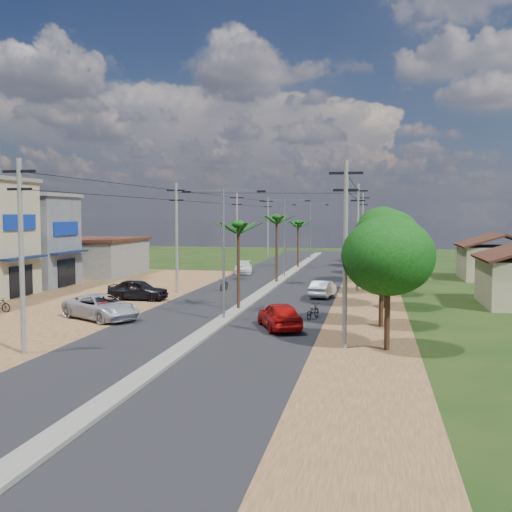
{
  "coord_description": "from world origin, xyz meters",
  "views": [
    {
      "loc": [
        8.81,
        -34.71,
        6.46
      ],
      "look_at": [
        -0.74,
        13.85,
        3.0
      ],
      "focal_mm": 42.0,
      "sensor_mm": 36.0,
      "label": 1
    }
  ],
  "objects": [
    {
      "name": "ground",
      "position": [
        0.0,
        0.0,
        0.0
      ],
      "size": [
        160.0,
        160.0,
        0.0
      ],
      "primitive_type": "plane",
      "color": "black",
      "rests_on": "ground"
    },
    {
      "name": "road",
      "position": [
        0.0,
        15.0,
        0.02
      ],
      "size": [
        12.0,
        110.0,
        0.04
      ],
      "primitive_type": "cube",
      "color": "black",
      "rests_on": "ground"
    },
    {
      "name": "median",
      "position": [
        0.0,
        18.0,
        0.09
      ],
      "size": [
        1.0,
        90.0,
        0.18
      ],
      "primitive_type": "cube",
      "color": "#605E56",
      "rests_on": "ground"
    },
    {
      "name": "dirt_lot_west",
      "position": [
        -15.0,
        8.0,
        0.02
      ],
      "size": [
        18.0,
        46.0,
        0.04
      ],
      "primitive_type": "cube",
      "color": "#55311D",
      "rests_on": "ground"
    },
    {
      "name": "dirt_shoulder_east",
      "position": [
        8.5,
        15.0,
        0.01
      ],
      "size": [
        5.0,
        90.0,
        0.03
      ],
      "primitive_type": "cube",
      "color": "#55311D",
      "rests_on": "ground"
    },
    {
      "name": "shophouse_grey",
      "position": [
        -21.98,
        14.0,
        4.16
      ],
      "size": [
        9.0,
        6.4,
        8.3
      ],
      "color": "#494D51",
      "rests_on": "ground"
    },
    {
      "name": "low_shed",
      "position": [
        -21.0,
        24.0,
        1.97
      ],
      "size": [
        10.4,
        10.4,
        3.95
      ],
      "color": "#605E56",
      "rests_on": "ground"
    },
    {
      "name": "house_east_far",
      "position": [
        21.0,
        28.0,
        2.39
      ],
      "size": [
        7.6,
        7.5,
        4.6
      ],
      "color": "#9B9469",
      "rests_on": "ground"
    },
    {
      "name": "tree_east_a",
      "position": [
        9.5,
        -6.0,
        4.49
      ],
      "size": [
        4.4,
        4.4,
        6.37
      ],
      "color": "black",
      "rests_on": "ground"
    },
    {
      "name": "tree_east_b",
      "position": [
        9.3,
        0.0,
        4.11
      ],
      "size": [
        4.0,
        4.0,
        5.83
      ],
      "color": "black",
      "rests_on": "ground"
    },
    {
      "name": "tree_east_c",
      "position": [
        9.7,
        7.0,
        4.86
      ],
      "size": [
        4.6,
        4.6,
        6.83
      ],
      "color": "black",
      "rests_on": "ground"
    },
    {
      "name": "tree_east_d",
      "position": [
        9.4,
        14.0,
        4.34
      ],
      "size": [
        4.2,
        4.2,
        6.13
      ],
      "color": "black",
      "rests_on": "ground"
    },
    {
      "name": "tree_east_e",
      "position": [
        9.6,
        22.0,
        5.09
      ],
      "size": [
        4.8,
        4.8,
        7.14
      ],
      "color": "black",
      "rests_on": "ground"
    },
    {
      "name": "tree_east_f",
      "position": [
        9.2,
        30.0,
        3.89
      ],
      "size": [
        3.8,
        3.8,
        5.52
      ],
      "color": "black",
      "rests_on": "ground"
    },
    {
      "name": "tree_east_g",
      "position": [
        9.8,
        38.0,
        5.24
      ],
      "size": [
        5.0,
        5.0,
        7.38
      ],
      "color": "black",
      "rests_on": "ground"
    },
    {
      "name": "tree_east_h",
      "position": [
        9.5,
        46.0,
        4.64
      ],
      "size": [
        4.4,
        4.4,
        6.52
      ],
      "color": "black",
      "rests_on": "ground"
    },
    {
      "name": "palm_median_near",
      "position": [
        0.0,
        4.0,
        5.54
      ],
      "size": [
        2.0,
        2.0,
        6.15
      ],
      "color": "black",
      "rests_on": "ground"
    },
    {
      "name": "palm_median_mid",
      "position": [
        0.0,
        20.0,
        5.9
      ],
      "size": [
        2.0,
        2.0,
        6.55
      ],
      "color": "black",
      "rests_on": "ground"
    },
    {
      "name": "palm_median_far",
      "position": [
        0.0,
        36.0,
        5.26
      ],
      "size": [
        2.0,
        2.0,
        5.85
      ],
      "color": "black",
      "rests_on": "ground"
    },
    {
      "name": "streetlight_near",
      "position": [
        0.0,
        0.0,
        4.79
      ],
      "size": [
        5.1,
        0.18,
        8.0
      ],
      "color": "gray",
      "rests_on": "ground"
    },
    {
      "name": "streetlight_mid",
      "position": [
        0.0,
        25.0,
        4.79
      ],
      "size": [
        5.1,
        0.18,
        8.0
      ],
      "color": "gray",
      "rests_on": "ground"
    },
    {
      "name": "streetlight_far",
      "position": [
        0.0,
        50.0,
        4.79
      ],
      "size": [
        5.1,
        0.18,
        8.0
      ],
      "color": "gray",
      "rests_on": "ground"
    },
    {
      "name": "utility_pole_w_a",
      "position": [
        -7.0,
        -10.0,
        4.76
      ],
      "size": [
        1.6,
        0.24,
        9.0
      ],
      "color": "#605E56",
      "rests_on": "ground"
    },
    {
      "name": "utility_pole_w_b",
      "position": [
        -7.0,
        12.0,
        4.76
      ],
      "size": [
        1.6,
        0.24,
        9.0
      ],
      "color": "#605E56",
      "rests_on": "ground"
    },
    {
      "name": "utility_pole_w_c",
      "position": [
        -7.0,
        34.0,
        4.76
      ],
      "size": [
        1.6,
        0.24,
        9.0
      ],
      "color": "#605E56",
      "rests_on": "ground"
    },
    {
      "name": "utility_pole_w_d",
      "position": [
        -7.0,
        55.0,
        4.76
      ],
      "size": [
        1.6,
        0.24,
        9.0
      ],
      "color": "#605E56",
      "rests_on": "ground"
    },
    {
      "name": "utility_pole_e_a",
      "position": [
        7.5,
        -6.0,
        4.76
      ],
      "size": [
        1.6,
        0.24,
        9.0
      ],
      "color": "#605E56",
      "rests_on": "ground"
    },
    {
      "name": "utility_pole_e_b",
      "position": [
        7.5,
        16.0,
        4.76
      ],
      "size": [
        1.6,
        0.24,
        9.0
      ],
      "color": "#605E56",
      "rests_on": "ground"
    },
    {
      "name": "utility_pole_e_c",
      "position": [
        7.5,
        38.0,
        4.76
      ],
      "size": [
        1.6,
        0.24,
        9.0
      ],
      "color": "#605E56",
      "rests_on": "ground"
    },
    {
      "name": "car_red_near",
      "position": [
        3.7,
        -1.89,
        0.76
      ],
      "size": [
        3.4,
        4.84,
        1.53
      ],
      "primitive_type": "imported",
      "rotation": [
        0.0,
        0.0,
        3.54
      ],
      "color": "#9C0A08",
      "rests_on": "ground"
    },
    {
      "name": "car_silver_mid",
      "position": [
        5.0,
        11.56,
        0.65
      ],
      "size": [
        1.92,
        4.09,
        1.29
      ],
      "primitive_type": "imported",
      "rotation": [
        0.0,
        0.0,
        3.0
      ],
      "color": "#AEB0B7",
      "rests_on": "ground"
    },
    {
      "name": "car_white_far",
      "position": [
        -5.0,
        28.45,
        0.65
      ],
      "size": [
        2.62,
        4.74,
        1.3
      ],
      "primitive_type": "imported",
      "rotation": [
        0.0,
        0.0,
        0.19
      ],
      "color": "silver",
      "rests_on": "ground"
    },
    {
      "name": "car_parked_silver",
      "position": [
        -7.5,
        -0.92,
        0.76
      ],
      "size": [
        5.97,
        4.86,
        1.51
      ],
      "primitive_type": "imported",
      "rotation": [
        0.0,
        0.0,
        1.06
      ],
      "color": "#AEB0B7",
      "rests_on": "ground"
    },
    {
      "name": "car_parked_dark",
      "position": [
        -8.49,
        7.34,
        0.77
      ],
      "size": [
        4.58,
        1.97,
        1.54
      ],
      "primitive_type": "imported",
      "rotation": [
        0.0,
        0.0,
        1.54
      ],
      "color": "black",
      "rests_on": "ground"
    },
    {
      "name": "moto_rider_east",
      "position": [
        5.2,
        1.76,
        0.46
      ],
      "size": [
        1.11,
        1.85,
        0.92
      ],
      "primitive_type": "imported",
      "rotation": [
        0.0,
        0.0,
        2.84
      ],
      "color": "black",
      "rests_on": "ground"
    },
    {
      "name": "moto_rider_west_a",
      "position": [
        -3.54,
        14.19,
        0.51
      ],
      "size": [
        0.81,
        1.98,
        1.02
      ],
      "primitive_type": "imported",
      "rotation": [
        0.0,
        0.0,
        -0.07
      ],
      "color": "black",
      "rests_on": "ground"
    },
    {
      "name": "moto_rider_west_b",
      "position": [
        -5.0,
        27.15,
        0.47
      ],
      "size": [
        0.6,
        1.61,
        0.95
      ],
      "primitive_type": "imported",
      "rotation": [
        0.0,
        0.0,
        -0.1
      ],
      "color": "black",
      "rests_on": "ground"
    },
    {
      "name": "roadside_sign",
      "position": [
        -7.29,
        -1.25,
        0.55
      ],
      "size": [
        0.11,
        1.34,
        1.11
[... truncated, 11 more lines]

